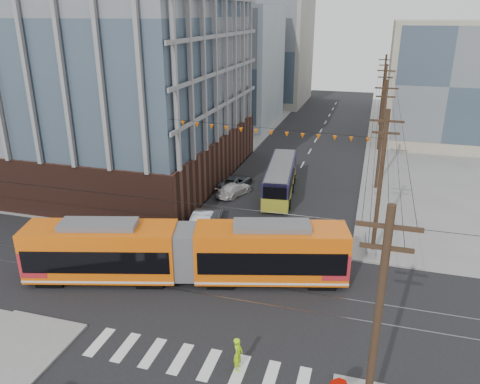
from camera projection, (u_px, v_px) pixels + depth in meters
The scene contains 15 objects.
ground at pixel (214, 327), 26.86m from camera, with size 160.00×160.00×0.00m, color slate.
office_building at pixel (83, 40), 48.08m from camera, with size 30.00×25.00×28.60m, color #381E16.
bg_bldg_nw_near at pixel (219, 66), 74.68m from camera, with size 18.00×16.00×18.00m, color #8C99A5.
bg_bldg_ne_near at pixel (442, 83), 62.86m from camera, with size 14.00×14.00×16.00m, color gray.
bg_bldg_nw_far at pixel (266, 50), 91.47m from camera, with size 16.00×18.00×20.00m, color gray.
bg_bldg_ne_far at pixel (441, 74), 80.63m from camera, with size 16.00×16.00×14.00m, color #8C99A5.
utility_pole_near at pixel (375, 342), 17.29m from camera, with size 0.30×0.30×11.00m, color black.
utility_pole_far at pixel (383, 91), 72.88m from camera, with size 0.30×0.30×11.00m, color black.
streetcar at pixel (186, 253), 30.92m from camera, with size 21.18×2.98×4.08m, color #E05A09, non-canonical shape.
city_bus at pixel (280, 179), 46.12m from camera, with size 2.43×11.19×3.17m, color #1B173A, non-canonical shape.
parked_car_silver at pixel (206, 218), 39.29m from camera, with size 1.67×4.80×1.58m, color #AEB6C3.
parked_car_white at pixel (234, 189), 46.03m from camera, with size 1.77×4.34×1.26m, color silver.
parked_car_grey at pixel (235, 182), 47.92m from camera, with size 2.19×4.75×1.32m, color #484E56.
pedestrian at pixel (238, 354), 23.35m from camera, with size 0.68×0.45×1.87m, color #A5E711.
jersey_barrier at pixel (370, 246), 35.45m from camera, with size 0.83×3.68×0.74m, color gray.
Camera 1 is at (7.66, -20.99, 16.87)m, focal length 35.00 mm.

